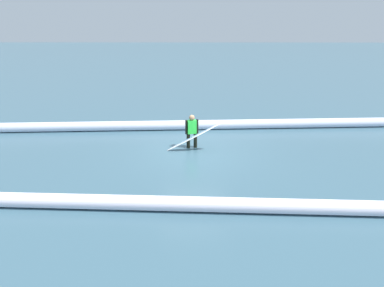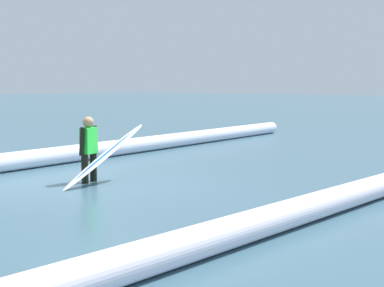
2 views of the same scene
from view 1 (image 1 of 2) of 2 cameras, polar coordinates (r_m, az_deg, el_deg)
ground_plane at (r=13.62m, az=0.24°, el=-1.38°), size 160.58×160.58×0.00m
surfer at (r=13.89m, az=-0.02°, el=2.21°), size 0.51×0.27×1.32m
surfboard at (r=13.58m, az=0.32°, el=1.07°), size 2.11×0.26×1.16m
wave_crest_foreground at (r=16.66m, az=6.13°, el=3.05°), size 21.05×1.80×0.43m
wave_crest_midground at (r=9.51m, az=-5.53°, el=-9.42°), size 20.91×1.19×0.40m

